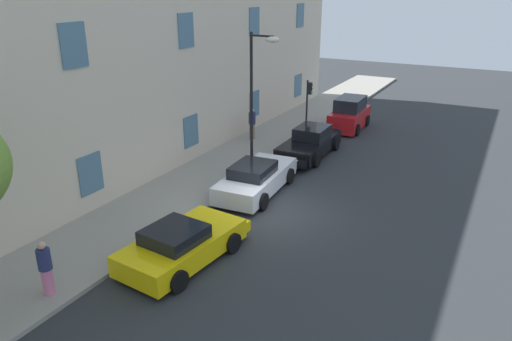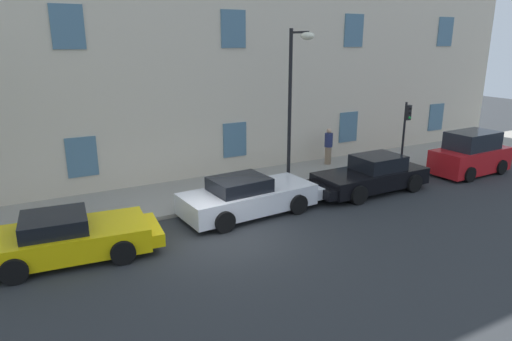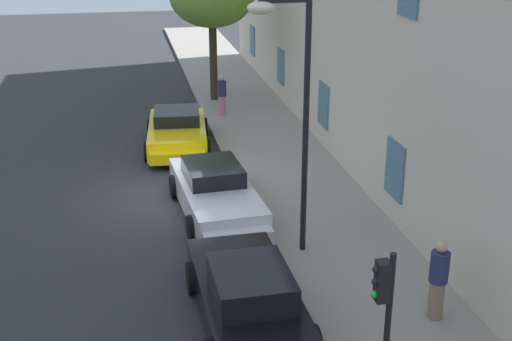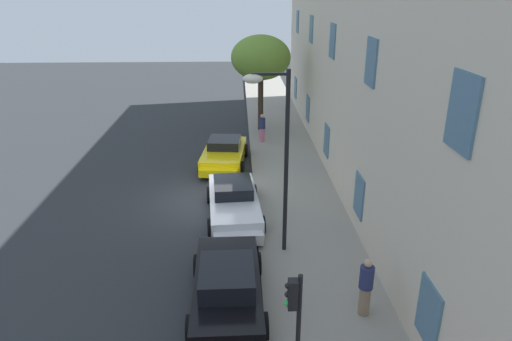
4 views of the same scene
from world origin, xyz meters
TOP-DOWN VIEW (x-y plane):
  - ground_plane at (0.00, 0.00)m, footprint 80.00×80.00m
  - sidewalk at (0.00, 4.00)m, footprint 60.00×3.61m
  - building_facade at (0.00, 8.10)m, footprint 39.62×5.10m
  - sportscar_red_lead at (-4.19, 0.79)m, footprint 4.71×2.49m
  - sportscar_yellow_flank at (1.67, 1.34)m, footprint 5.19×2.33m
  - sportscar_white_middle at (6.75, 1.18)m, footprint 5.07×2.15m
  - traffic_light at (10.18, 2.67)m, footprint 0.22×0.36m
  - street_lamp at (4.23, 2.65)m, footprint 0.44×1.42m
  - pedestrian_admiring at (7.63, 4.90)m, footprint 0.54×0.54m
  - pedestrian_strolling at (-7.65, 2.90)m, footprint 0.52×0.52m

SIDE VIEW (x-z plane):
  - ground_plane at x=0.00m, z-range 0.00..0.00m
  - sidewalk at x=0.00m, z-range 0.00..0.14m
  - sportscar_red_lead at x=-4.19m, z-range -0.06..1.22m
  - sportscar_yellow_flank at x=1.67m, z-range -0.07..1.29m
  - sportscar_white_middle at x=6.75m, z-range -0.08..1.34m
  - pedestrian_strolling at x=-7.65m, z-range 0.15..1.76m
  - pedestrian_admiring at x=7.63m, z-range 0.15..1.86m
  - traffic_light at x=10.18m, z-range 0.70..3.72m
  - street_lamp at x=4.23m, z-range 1.26..7.33m
  - building_facade at x=0.00m, z-range 0.01..10.38m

